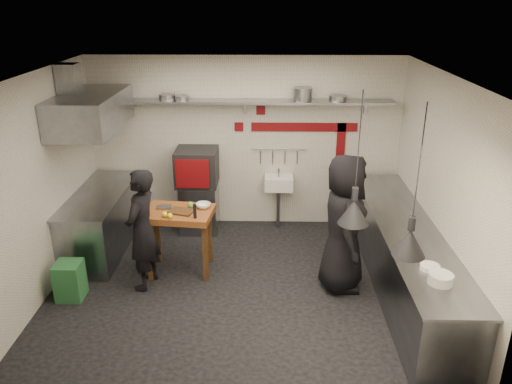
{
  "coord_description": "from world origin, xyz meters",
  "views": [
    {
      "loc": [
        0.34,
        -5.74,
        3.68
      ],
      "look_at": [
        0.21,
        0.3,
        1.26
      ],
      "focal_mm": 35.0,
      "sensor_mm": 36.0,
      "label": 1
    }
  ],
  "objects_px": {
    "green_bin": "(70,281)",
    "chef_right": "(344,224)",
    "prep_table": "(180,241)",
    "oven_stand": "(199,208)",
    "chef_left": "(142,230)",
    "combi_oven": "(197,167)"
  },
  "relations": [
    {
      "from": "green_bin",
      "to": "chef_right",
      "type": "height_order",
      "value": "chef_right"
    },
    {
      "from": "oven_stand",
      "to": "prep_table",
      "type": "relative_size",
      "value": 0.87
    },
    {
      "from": "oven_stand",
      "to": "combi_oven",
      "type": "xyz_separation_m",
      "value": [
        -0.02,
        0.05,
        0.69
      ]
    },
    {
      "from": "green_bin",
      "to": "chef_left",
      "type": "relative_size",
      "value": 0.3
    },
    {
      "from": "combi_oven",
      "to": "oven_stand",
      "type": "bearing_deg",
      "value": -68.68
    },
    {
      "from": "chef_right",
      "to": "prep_table",
      "type": "bearing_deg",
      "value": 81.17
    },
    {
      "from": "combi_oven",
      "to": "prep_table",
      "type": "height_order",
      "value": "combi_oven"
    },
    {
      "from": "green_bin",
      "to": "chef_right",
      "type": "distance_m",
      "value": 3.59
    },
    {
      "from": "green_bin",
      "to": "chef_right",
      "type": "relative_size",
      "value": 0.27
    },
    {
      "from": "chef_left",
      "to": "chef_right",
      "type": "relative_size",
      "value": 0.89
    },
    {
      "from": "chef_left",
      "to": "chef_right",
      "type": "height_order",
      "value": "chef_right"
    },
    {
      "from": "prep_table",
      "to": "chef_right",
      "type": "distance_m",
      "value": 2.28
    },
    {
      "from": "combi_oven",
      "to": "chef_right",
      "type": "xyz_separation_m",
      "value": [
        2.11,
        -1.72,
        -0.17
      ]
    },
    {
      "from": "chef_left",
      "to": "oven_stand",
      "type": "bearing_deg",
      "value": 175.84
    },
    {
      "from": "green_bin",
      "to": "chef_left",
      "type": "bearing_deg",
      "value": 19.4
    },
    {
      "from": "oven_stand",
      "to": "green_bin",
      "type": "distance_m",
      "value": 2.48
    },
    {
      "from": "prep_table",
      "to": "oven_stand",
      "type": "bearing_deg",
      "value": 91.89
    },
    {
      "from": "combi_oven",
      "to": "green_bin",
      "type": "distance_m",
      "value": 2.64
    },
    {
      "from": "chef_right",
      "to": "combi_oven",
      "type": "bearing_deg",
      "value": 51.7
    },
    {
      "from": "oven_stand",
      "to": "chef_right",
      "type": "bearing_deg",
      "value": -38.24
    },
    {
      "from": "prep_table",
      "to": "green_bin",
      "type": "bearing_deg",
      "value": -144.61
    },
    {
      "from": "prep_table",
      "to": "chef_left",
      "type": "height_order",
      "value": "chef_left"
    }
  ]
}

